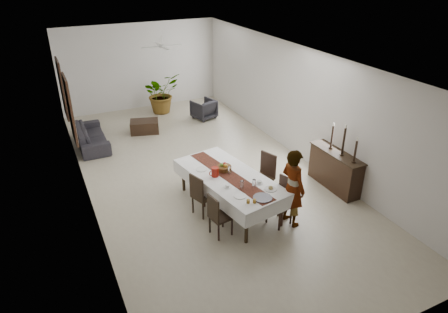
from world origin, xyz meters
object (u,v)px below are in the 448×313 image
(woman, at_px, (293,188))
(dining_table_top, at_px, (229,177))
(sofa, at_px, (91,136))
(red_pitcher, at_px, (215,172))
(sideboard_body, at_px, (335,170))

(woman, bearing_deg, dining_table_top, 31.71)
(sofa, bearing_deg, dining_table_top, -153.97)
(dining_table_top, xyz_separation_m, woman, (0.96, -1.14, 0.09))
(dining_table_top, bearing_deg, red_pitcher, 149.04)
(sideboard_body, distance_m, sofa, 7.42)
(red_pitcher, relative_size, sofa, 0.10)
(red_pitcher, height_order, sofa, red_pitcher)
(dining_table_top, height_order, sideboard_body, sideboard_body)
(sideboard_body, relative_size, sofa, 0.74)
(dining_table_top, relative_size, red_pitcher, 12.00)
(red_pitcher, bearing_deg, woman, -44.72)
(sofa, bearing_deg, sideboard_body, -134.91)
(woman, height_order, sofa, woman)
(dining_table_top, distance_m, sofa, 5.52)
(woman, bearing_deg, sideboard_body, -75.12)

